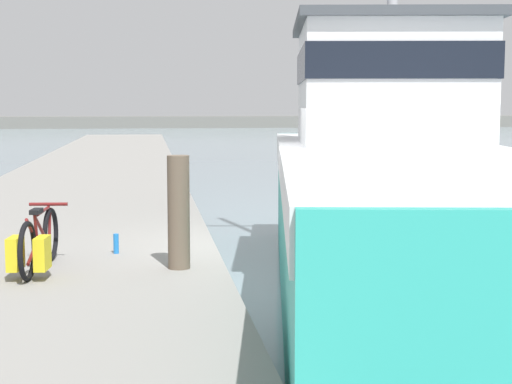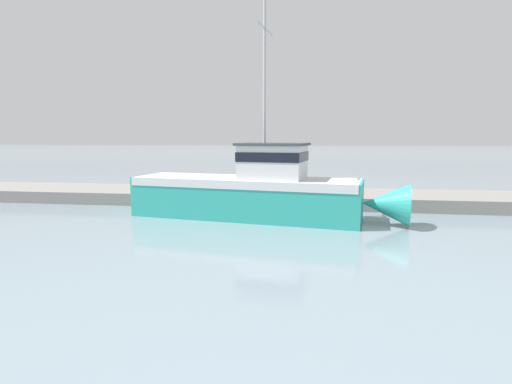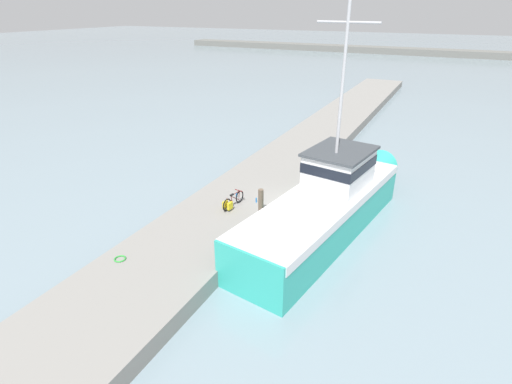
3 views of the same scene
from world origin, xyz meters
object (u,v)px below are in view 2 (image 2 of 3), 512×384
(bicycle_touring, at_px, (246,186))
(fishing_boat_main, at_px, (259,190))
(mooring_post, at_px, (243,184))
(water_bottle_on_curb, at_px, (261,191))
(water_bottle_by_bike, at_px, (265,189))

(bicycle_touring, bearing_deg, fishing_boat_main, 23.35)
(bicycle_touring, relative_size, mooring_post, 1.33)
(mooring_post, bearing_deg, water_bottle_on_curb, 126.52)
(bicycle_touring, distance_m, water_bottle_by_bike, 1.22)
(fishing_boat_main, height_order, water_bottle_on_curb, fishing_boat_main)
(fishing_boat_main, distance_m, mooring_post, 3.17)
(bicycle_touring, xyz_separation_m, water_bottle_on_curb, (0.81, 1.06, -0.20))
(fishing_boat_main, xyz_separation_m, bicycle_touring, (-4.42, -1.39, -0.36))
(fishing_boat_main, xyz_separation_m, mooring_post, (-2.88, -1.33, -0.05))
(fishing_boat_main, distance_m, water_bottle_on_curb, 3.67)
(mooring_post, height_order, water_bottle_by_bike, mooring_post)
(fishing_boat_main, height_order, water_bottle_by_bike, fishing_boat_main)
(fishing_boat_main, xyz_separation_m, water_bottle_by_bike, (-4.79, -0.24, -0.56))
(fishing_boat_main, height_order, mooring_post, fishing_boat_main)
(water_bottle_by_bike, bearing_deg, fishing_boat_main, 2.92)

